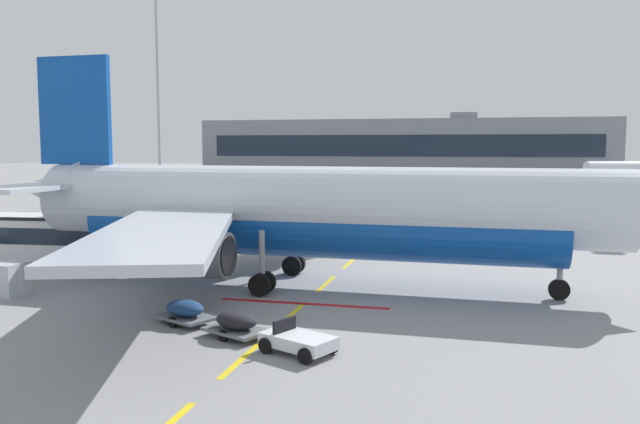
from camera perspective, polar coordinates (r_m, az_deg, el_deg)
The scene contains 7 objects.
apron_paint_markings at distance 44.01m, azimuth 3.53°, elevation -3.63°, with size 8.00×93.38×0.01m.
airliner_foreground at distance 33.44m, azimuth -1.34°, elevation 0.18°, with size 34.71×34.63×12.20m.
apron_shuttle_bus at distance 43.69m, azimuth -23.42°, elevation -1.86°, with size 12.21×3.77×3.00m.
baggage_train at distance 25.15m, azimuth -7.29°, elevation -9.72°, with size 8.41×4.98×1.14m.
uld_cargo_container at distance 35.11m, azimuth -25.82°, elevation -5.33°, with size 1.63×1.59×1.60m.
apron_light_mast_near at distance 87.34m, azimuth -14.09°, elevation 12.92°, with size 1.80×1.80×30.01m.
terminal_satellite at distance 153.75m, azimuth 7.29°, elevation 5.56°, with size 92.20×20.30×14.68m.
Camera 1 is at (25.74, -6.28, 7.26)m, focal length 36.47 mm.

